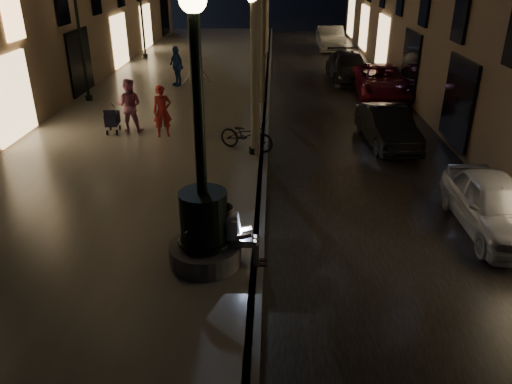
{
  "coord_description": "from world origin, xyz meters",
  "views": [
    {
      "loc": [
        0.26,
        -6.19,
        5.58
      ],
      "look_at": [
        -0.06,
        3.0,
        1.26
      ],
      "focal_mm": 35.0,
      "sensor_mm": 36.0,
      "label": 1
    }
  ],
  "objects_px": {
    "lamp_left_b": "(78,24)",
    "lamp_left_c": "(141,3)",
    "pedestrian_blue": "(176,66)",
    "lamp_curb_c": "(265,3)",
    "pedestrian_white": "(196,76)",
    "bicycle": "(247,135)",
    "fountain_lamppost": "(204,216)",
    "lamp_curb_b": "(261,19)",
    "car_second": "(387,127)",
    "car_third": "(381,81)",
    "pedestrian_red": "(162,111)",
    "pedestrian_pink": "(129,105)",
    "lamp_curb_a": "(253,51)",
    "car_fifth": "(330,38)",
    "car_rear": "(349,67)",
    "seated_man_laptop": "(237,232)",
    "car_front": "(495,205)",
    "stroller": "(112,119)"
  },
  "relations": [
    {
      "from": "pedestrian_red",
      "to": "bicycle",
      "type": "xyz_separation_m",
      "value": [
        2.81,
        -1.18,
        -0.38
      ]
    },
    {
      "from": "lamp_curb_a",
      "to": "car_third",
      "type": "bearing_deg",
      "value": 55.99
    },
    {
      "from": "car_third",
      "to": "seated_man_laptop",
      "type": "bearing_deg",
      "value": -110.18
    },
    {
      "from": "pedestrian_red",
      "to": "lamp_curb_c",
      "type": "bearing_deg",
      "value": 60.5
    },
    {
      "from": "fountain_lamppost",
      "to": "lamp_left_c",
      "type": "height_order",
      "value": "fountain_lamppost"
    },
    {
      "from": "seated_man_laptop",
      "to": "pedestrian_white",
      "type": "bearing_deg",
      "value": 101.52
    },
    {
      "from": "lamp_left_b",
      "to": "pedestrian_blue",
      "type": "relative_size",
      "value": 2.7
    },
    {
      "from": "seated_man_laptop",
      "to": "lamp_curb_a",
      "type": "distance_m",
      "value": 6.44
    },
    {
      "from": "lamp_curb_b",
      "to": "pedestrian_red",
      "type": "relative_size",
      "value": 2.84
    },
    {
      "from": "seated_man_laptop",
      "to": "lamp_curb_b",
      "type": "xyz_separation_m",
      "value": [
        0.09,
        14.0,
        2.35
      ]
    },
    {
      "from": "seated_man_laptop",
      "to": "lamp_left_c",
      "type": "relative_size",
      "value": 0.27
    },
    {
      "from": "lamp_curb_b",
      "to": "lamp_left_c",
      "type": "xyz_separation_m",
      "value": [
        -7.1,
        8.0,
        0.0
      ]
    },
    {
      "from": "lamp_curb_b",
      "to": "car_second",
      "type": "height_order",
      "value": "lamp_curb_b"
    },
    {
      "from": "stroller",
      "to": "pedestrian_pink",
      "type": "distance_m",
      "value": 0.73
    },
    {
      "from": "car_third",
      "to": "pedestrian_white",
      "type": "height_order",
      "value": "pedestrian_white"
    },
    {
      "from": "fountain_lamppost",
      "to": "lamp_curb_c",
      "type": "height_order",
      "value": "fountain_lamppost"
    },
    {
      "from": "car_rear",
      "to": "pedestrian_white",
      "type": "distance_m",
      "value": 8.27
    },
    {
      "from": "fountain_lamppost",
      "to": "lamp_left_b",
      "type": "relative_size",
      "value": 1.08
    },
    {
      "from": "lamp_curb_a",
      "to": "car_fifth",
      "type": "distance_m",
      "value": 20.71
    },
    {
      "from": "lamp_left_c",
      "to": "pedestrian_pink",
      "type": "relative_size",
      "value": 2.7
    },
    {
      "from": "lamp_left_b",
      "to": "bicycle",
      "type": "xyz_separation_m",
      "value": [
        6.87,
        -5.66,
        -2.57
      ]
    },
    {
      "from": "pedestrian_pink",
      "to": "car_third",
      "type": "bearing_deg",
      "value": -149.96
    },
    {
      "from": "fountain_lamppost",
      "to": "bicycle",
      "type": "distance_m",
      "value": 6.38
    },
    {
      "from": "lamp_curb_b",
      "to": "pedestrian_red",
      "type": "bearing_deg",
      "value": -115.17
    },
    {
      "from": "pedestrian_white",
      "to": "pedestrian_red",
      "type": "bearing_deg",
      "value": 60.66
    },
    {
      "from": "lamp_left_c",
      "to": "car_second",
      "type": "bearing_deg",
      "value": -51.79
    },
    {
      "from": "fountain_lamppost",
      "to": "car_front",
      "type": "height_order",
      "value": "fountain_lamppost"
    },
    {
      "from": "pedestrian_white",
      "to": "lamp_curb_c",
      "type": "bearing_deg",
      "value": -130.34
    },
    {
      "from": "lamp_left_b",
      "to": "pedestrian_pink",
      "type": "bearing_deg",
      "value": -54.4
    },
    {
      "from": "car_fifth",
      "to": "pedestrian_red",
      "type": "relative_size",
      "value": 2.7
    },
    {
      "from": "fountain_lamppost",
      "to": "pedestrian_red",
      "type": "xyz_separation_m",
      "value": [
        -2.34,
        7.53,
        -0.16
      ]
    },
    {
      "from": "lamp_left_b",
      "to": "lamp_left_c",
      "type": "bearing_deg",
      "value": 90.0
    },
    {
      "from": "pedestrian_blue",
      "to": "lamp_curb_c",
      "type": "bearing_deg",
      "value": 111.36
    },
    {
      "from": "bicycle",
      "to": "pedestrian_white",
      "type": "bearing_deg",
      "value": 44.09
    },
    {
      "from": "fountain_lamppost",
      "to": "bicycle",
      "type": "xyz_separation_m",
      "value": [
        0.47,
        6.34,
        -0.54
      ]
    },
    {
      "from": "lamp_curb_a",
      "to": "pedestrian_pink",
      "type": "relative_size",
      "value": 2.7
    },
    {
      "from": "car_second",
      "to": "pedestrian_white",
      "type": "distance_m",
      "value": 8.57
    },
    {
      "from": "lamp_curb_a",
      "to": "pedestrian_blue",
      "type": "relative_size",
      "value": 2.7
    },
    {
      "from": "bicycle",
      "to": "car_second",
      "type": "bearing_deg",
      "value": -52.69
    },
    {
      "from": "fountain_lamppost",
      "to": "lamp_curb_b",
      "type": "bearing_deg",
      "value": 87.14
    },
    {
      "from": "pedestrian_white",
      "to": "car_second",
      "type": "bearing_deg",
      "value": 119.45
    },
    {
      "from": "lamp_curb_c",
      "to": "pedestrian_white",
      "type": "relative_size",
      "value": 2.59
    },
    {
      "from": "lamp_curb_c",
      "to": "car_rear",
      "type": "xyz_separation_m",
      "value": [
        4.3,
        -5.0,
        -2.57
      ]
    },
    {
      "from": "lamp_left_c",
      "to": "pedestrian_red",
      "type": "height_order",
      "value": "lamp_left_c"
    },
    {
      "from": "pedestrian_pink",
      "to": "pedestrian_blue",
      "type": "height_order",
      "value": "pedestrian_pink"
    },
    {
      "from": "pedestrian_red",
      "to": "pedestrian_white",
      "type": "distance_m",
      "value": 5.01
    },
    {
      "from": "seated_man_laptop",
      "to": "lamp_curb_b",
      "type": "distance_m",
      "value": 14.2
    },
    {
      "from": "car_second",
      "to": "car_rear",
      "type": "distance_m",
      "value": 9.48
    },
    {
      "from": "lamp_curb_b",
      "to": "car_rear",
      "type": "bearing_deg",
      "value": 34.9
    },
    {
      "from": "car_front",
      "to": "car_fifth",
      "type": "distance_m",
      "value": 24.3
    }
  ]
}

